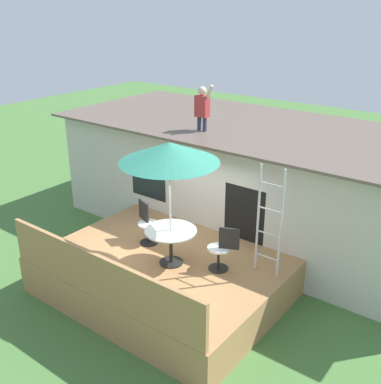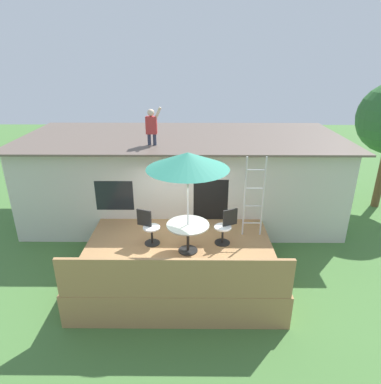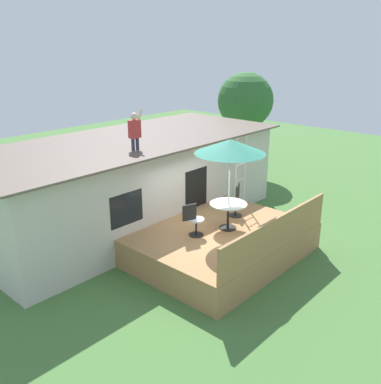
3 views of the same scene
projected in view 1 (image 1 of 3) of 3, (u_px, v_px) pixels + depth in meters
The scene contains 10 objects.
ground_plane at pixel (168, 289), 10.02m from camera, with size 40.00×40.00×0.00m, color #477538.
house at pixel (255, 179), 12.13m from camera, with size 10.50×4.50×2.85m.
deck at pixel (167, 273), 9.87m from camera, with size 4.79×3.83×0.80m, color #A87A4C.
deck_railing at pixel (98, 277), 8.17m from camera, with size 4.69×0.08×0.90m, color #A87A4C.
patio_table at pixel (171, 237), 9.25m from camera, with size 1.04×1.04×0.74m.
patio_umbrella at pixel (169, 152), 8.58m from camera, with size 1.90×1.90×2.54m.
step_ladder at pixel (269, 222), 8.72m from camera, with size 0.52×0.04×2.20m.
person_figure at pixel (202, 105), 10.94m from camera, with size 0.47×0.20×1.11m.
patio_chair_left at pixel (147, 223), 10.14m from camera, with size 0.60×0.44×0.92m.
patio_chair_right at pixel (222, 249), 9.08m from camera, with size 0.59×0.44×0.92m.
Camera 1 is at (5.52, -6.46, 5.73)m, focal length 43.64 mm.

